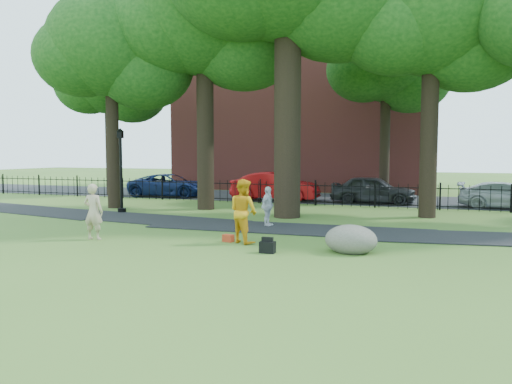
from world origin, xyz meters
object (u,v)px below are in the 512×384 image
at_px(woman, 93,212).
at_px(man, 243,211).
at_px(boulder, 351,238).
at_px(red_sedan, 275,187).
at_px(lamppost, 121,171).

xyz_separation_m(woman, man, (4.59, 1.07, 0.09)).
height_order(woman, boulder, woman).
bearing_deg(woman, boulder, 179.76).
distance_m(man, boulder, 3.33).
bearing_deg(boulder, red_sedan, 116.22).
bearing_deg(boulder, lamppost, 154.12).
xyz_separation_m(woman, red_sedan, (1.42, 13.79, -0.07)).
bearing_deg(woman, red_sedan, -101.38).
height_order(woman, lamppost, lamppost).
bearing_deg(man, red_sedan, -47.15).
height_order(lamppost, red_sedan, lamppost).
distance_m(boulder, red_sedan, 14.57).
xyz_separation_m(man, red_sedan, (-3.17, 12.72, -0.16)).
xyz_separation_m(man, boulder, (3.27, -0.35, -0.55)).
bearing_deg(man, lamppost, -3.78).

